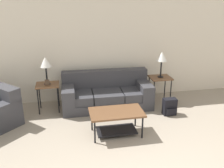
{
  "coord_description": "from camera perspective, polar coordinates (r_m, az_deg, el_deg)",
  "views": [
    {
      "loc": [
        -1.0,
        -1.9,
        2.55
      ],
      "look_at": [
        -0.08,
        2.85,
        0.8
      ],
      "focal_mm": 40.0,
      "sensor_mm": 36.0,
      "label": 1
    }
  ],
  "objects": [
    {
      "name": "backpack",
      "position": [
        5.72,
        13.04,
        -5.11
      ],
      "size": [
        0.29,
        0.25,
        0.38
      ],
      "color": "black",
      "rests_on": "ground_plane"
    },
    {
      "name": "picture_frame",
      "position": [
        5.7,
        -14.6,
        0.35
      ],
      "size": [
        0.1,
        0.04,
        0.13
      ],
      "color": "#4C3828",
      "rests_on": "side_table_left"
    },
    {
      "name": "table_lamp_left",
      "position": [
        5.64,
        -14.97,
        4.68
      ],
      "size": [
        0.25,
        0.25,
        0.63
      ],
      "color": "black",
      "rests_on": "side_table_left"
    },
    {
      "name": "couch",
      "position": [
        5.95,
        -1.26,
        -2.38
      ],
      "size": [
        2.09,
        0.93,
        0.82
      ],
      "color": "#38383D",
      "rests_on": "ground_plane"
    },
    {
      "name": "wall_back",
      "position": [
        6.21,
        -1.5,
        8.25
      ],
      "size": [
        8.9,
        0.06,
        2.6
      ],
      "color": "silver",
      "rests_on": "ground_plane"
    },
    {
      "name": "side_table_right",
      "position": [
        6.22,
        10.96,
        0.89
      ],
      "size": [
        0.51,
        0.44,
        0.64
      ],
      "color": "brown",
      "rests_on": "ground_plane"
    },
    {
      "name": "coffee_table",
      "position": [
        4.75,
        1.02,
        -7.67
      ],
      "size": [
        1.01,
        0.58,
        0.48
      ],
      "color": "brown",
      "rests_on": "ground_plane"
    },
    {
      "name": "table_lamp_right",
      "position": [
        6.06,
        11.31,
        6.0
      ],
      "size": [
        0.25,
        0.25,
        0.63
      ],
      "color": "black",
      "rests_on": "side_table_right"
    },
    {
      "name": "side_table_left",
      "position": [
        5.81,
        -14.47,
        -0.76
      ],
      "size": [
        0.51,
        0.44,
        0.64
      ],
      "color": "brown",
      "rests_on": "ground_plane"
    }
  ]
}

